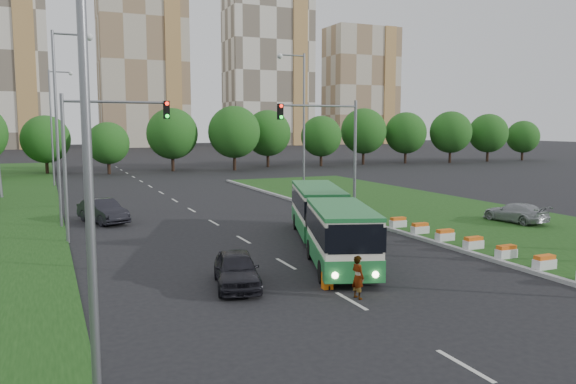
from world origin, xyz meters
name	(u,v)px	position (x,y,z in m)	size (l,w,h in m)	color
ground	(343,258)	(0.00, 0.00, 0.00)	(360.00, 360.00, 0.00)	black
grass_median	(450,215)	(13.00, 8.00, 0.07)	(14.00, 60.00, 0.15)	#183F12
median_kerb	(365,221)	(6.05, 8.00, 0.09)	(0.30, 60.00, 0.18)	#989898
lane_markings	(186,207)	(-3.00, 20.00, 0.00)	(0.20, 100.00, 0.01)	beige
flower_planters	(473,243)	(6.70, -1.40, 0.45)	(1.10, 13.70, 0.60)	silver
traffic_mast_median	(334,140)	(4.78, 10.00, 5.35)	(5.76, 0.32, 8.00)	slate
traffic_mast_left	(96,143)	(-10.38, 9.00, 5.35)	(5.76, 0.32, 8.00)	slate
street_lamps	(221,131)	(-3.00, 10.00, 6.00)	(36.00, 60.00, 12.00)	slate
tree_line	(218,138)	(10.00, 55.00, 4.50)	(120.00, 8.00, 9.00)	#185215
apartment_tower_ceast	(143,62)	(15.00, 150.00, 25.00)	(25.00, 15.00, 50.00)	#B9AE95
apartment_tower_east	(268,73)	(55.00, 150.00, 23.50)	(27.00, 15.00, 47.00)	beige
midrise_east	(361,86)	(90.00, 150.00, 20.00)	(24.00, 14.00, 40.00)	#B9AE95
articulated_bus	(322,220)	(-0.12, 2.00, 1.52)	(2.35, 15.08, 2.48)	white
car_left_near	(237,269)	(-6.23, -2.60, 0.70)	(1.66, 4.13, 1.41)	black
car_left_far	(103,211)	(-9.64, 14.85, 0.77)	(1.63, 4.68, 1.54)	black
car_median	(515,212)	(14.62, 3.68, 0.77)	(1.74, 4.29, 1.25)	#97999F
pedestrian	(358,277)	(-2.63, -5.82, 0.80)	(0.59, 0.39, 1.61)	gray
shopping_trolley	(327,281)	(-3.09, -4.30, 0.33)	(0.38, 0.41, 0.66)	orange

